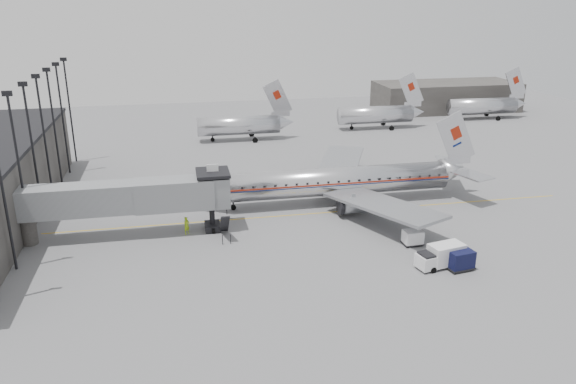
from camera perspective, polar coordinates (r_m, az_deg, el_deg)
name	(u,v)px	position (r m, az deg, el deg)	size (l,w,h in m)	color
ground	(305,236)	(58.27, 1.79, -4.49)	(160.00, 160.00, 0.00)	slate
hangar	(446,96)	(127.37, 15.72, 9.34)	(30.00, 12.00, 6.00)	#383533
apron_line	(319,213)	(64.32, 3.18, -2.15)	(0.15, 60.00, 0.01)	gold
jet_bridge	(138,197)	(58.97, -14.98, -0.50)	(21.00, 6.20, 7.10)	slate
floodlight_masts	(38,140)	(68.33, -24.02, 4.83)	(0.90, 42.25, 15.25)	black
distant_aircraft_near	(240,125)	(96.72, -4.93, 6.84)	(16.39, 3.20, 10.26)	silver
distant_aircraft_mid	(376,114)	(106.51, 8.97, 7.84)	(16.39, 3.20, 10.26)	silver
distant_aircraft_far	(483,105)	(120.30, 19.22, 8.31)	(16.39, 3.20, 10.26)	silver
airliner	(343,181)	(67.09, 5.62, 1.13)	(33.60, 31.16, 10.63)	silver
service_van	(441,256)	(53.32, 15.26, -6.25)	(4.77, 2.62, 2.12)	white
baggage_cart_navy	(460,259)	(53.42, 17.06, -6.55)	(2.60, 2.14, 1.84)	black
baggage_cart_white	(413,237)	(57.31, 12.56, -4.51)	(1.99, 1.56, 1.52)	white
ramp_worker	(187,226)	(59.34, -10.25, -3.37)	(0.68, 0.45, 1.87)	#91BD16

